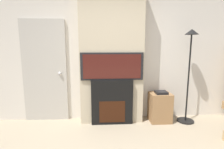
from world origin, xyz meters
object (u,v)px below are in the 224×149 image
television (112,66)px  floor_lamp (190,62)px  fireplace (112,102)px  media_stand (160,107)px

television → floor_lamp: size_ratio=0.65×
fireplace → floor_lamp: (1.51, -0.01, 0.78)m
television → floor_lamp: floor_lamp is taller
fireplace → floor_lamp: floor_lamp is taller
floor_lamp → television: bearing=179.8°
fireplace → floor_lamp: size_ratio=0.48×
floor_lamp → media_stand: floor_lamp is taller
television → floor_lamp: 1.51m
fireplace → floor_lamp: 1.70m
fireplace → media_stand: (0.98, 0.05, -0.14)m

